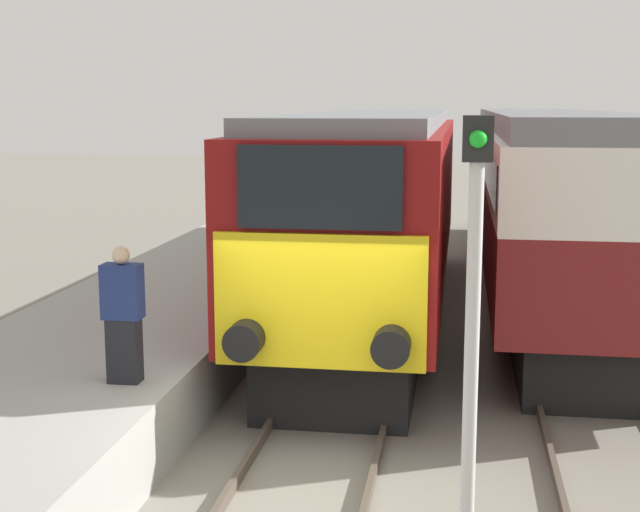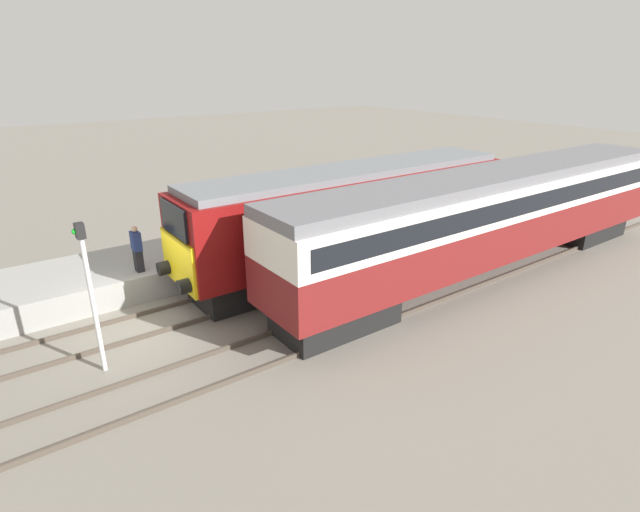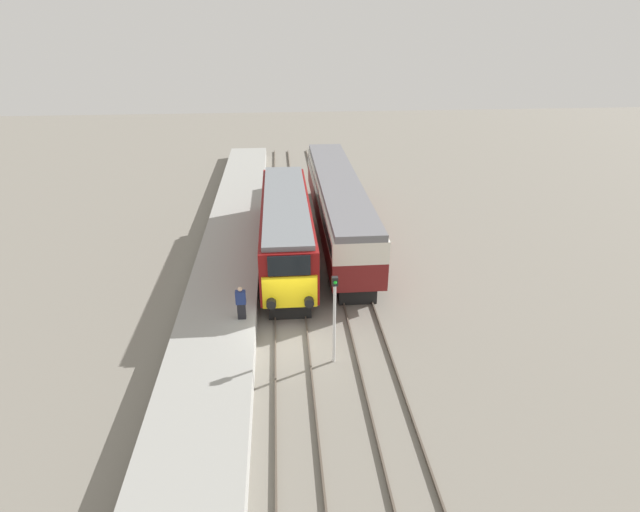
% 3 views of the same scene
% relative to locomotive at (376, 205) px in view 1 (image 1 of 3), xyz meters
% --- Properties ---
extents(ground_plane, '(120.00, 120.00, 0.00)m').
position_rel_locomotive_xyz_m(ground_plane, '(0.00, -8.11, -2.16)').
color(ground_plane, slate).
extents(platform_left, '(3.50, 50.00, 0.91)m').
position_rel_locomotive_xyz_m(platform_left, '(-3.30, -0.11, -1.71)').
color(platform_left, gray).
rests_on(platform_left, ground_plane).
extents(rails_near_track, '(1.51, 60.00, 0.14)m').
position_rel_locomotive_xyz_m(rails_near_track, '(0.00, -3.11, -2.09)').
color(rails_near_track, '#4C4238').
rests_on(rails_near_track, ground_plane).
extents(rails_far_track, '(1.50, 60.00, 0.14)m').
position_rel_locomotive_xyz_m(rails_far_track, '(3.40, -3.11, -2.09)').
color(rails_far_track, '#4C4238').
rests_on(rails_far_track, ground_plane).
extents(locomotive, '(2.70, 14.01, 3.88)m').
position_rel_locomotive_xyz_m(locomotive, '(0.00, 0.00, 0.00)').
color(locomotive, black).
rests_on(locomotive, ground_plane).
extents(passenger_carriage, '(2.75, 18.62, 3.89)m').
position_rel_locomotive_xyz_m(passenger_carriage, '(3.40, 3.71, 0.20)').
color(passenger_carriage, black).
rests_on(passenger_carriage, ground_plane).
extents(person_on_platform, '(0.44, 0.26, 1.57)m').
position_rel_locomotive_xyz_m(person_on_platform, '(-2.15, -7.40, -0.48)').
color(person_on_platform, black).
rests_on(person_on_platform, platform_left).
extents(signal_post, '(0.24, 0.28, 3.96)m').
position_rel_locomotive_xyz_m(signal_post, '(1.70, -9.60, 0.19)').
color(signal_post, silver).
rests_on(signal_post, ground_plane).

